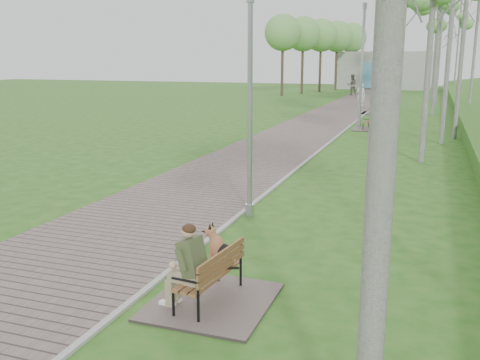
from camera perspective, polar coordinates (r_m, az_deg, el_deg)
name	(u,v)px	position (r m, az deg, el deg)	size (l,w,h in m)	color
ground	(247,210)	(11.93, 0.73, -3.22)	(120.00, 120.00, 0.00)	#265816
walkway	(335,114)	(32.97, 10.06, 6.95)	(3.50, 67.00, 0.04)	#61524E
kerb	(364,115)	(32.72, 13.10, 6.78)	(0.10, 67.00, 0.05)	#999993
building_north	(384,70)	(62.05, 15.08, 11.23)	(10.00, 5.20, 4.00)	#9E9E99
bench_main	(205,277)	(7.44, -3.78, -10.28)	(1.59, 1.77, 1.39)	#61524E
bench_second	(370,126)	(26.12, 13.67, 5.62)	(1.57, 1.74, 0.96)	#61524E
bench_third	(378,110)	(33.86, 14.49, 7.23)	(1.90, 2.11, 1.17)	#61524E
bench_far	(380,108)	(35.67, 14.74, 7.42)	(1.57, 1.74, 0.96)	#61524E
lamp_post_near	(250,116)	(11.05, 1.06, 6.83)	(0.18, 0.18, 4.59)	#9C9EA4
lamp_post_second	(362,70)	(27.06, 12.84, 11.35)	(0.23, 0.23, 5.86)	#9C9EA4
lamp_post_third	(382,68)	(37.98, 14.91, 11.49)	(0.22, 0.22, 5.72)	#9C9EA4
pedestrian_near	(361,95)	(38.29, 12.77, 8.84)	(0.60, 0.39, 1.64)	white
pedestrian_far	(352,85)	(50.20, 11.86, 9.91)	(0.92, 0.72, 1.89)	gray
birch_far_c	(443,15)	(39.92, 20.80, 16.11)	(2.33, 2.33, 7.79)	silver
birch_distant_b	(460,16)	(56.14, 22.44, 15.87)	(2.34, 2.34, 9.12)	silver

